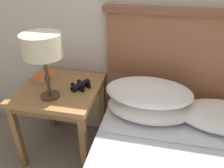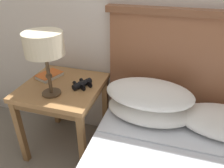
{
  "view_description": "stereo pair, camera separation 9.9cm",
  "coord_description": "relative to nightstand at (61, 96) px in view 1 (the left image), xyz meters",
  "views": [
    {
      "loc": [
        0.05,
        -0.66,
        1.42
      ],
      "look_at": [
        -0.22,
        0.57,
        0.71
      ],
      "focal_mm": 35.0,
      "sensor_mm": 36.0,
      "label": 1
    },
    {
      "loc": [
        0.15,
        -0.64,
        1.42
      ],
      "look_at": [
        -0.22,
        0.57,
        0.71
      ],
      "focal_mm": 35.0,
      "sensor_mm": 36.0,
      "label": 2
    }
  ],
  "objects": [
    {
      "name": "table_lamp",
      "position": [
        -0.01,
        -0.14,
        0.43
      ],
      "size": [
        0.25,
        0.25,
        0.44
      ],
      "color": "#4C3823",
      "rests_on": "nightstand"
    },
    {
      "name": "book_on_nightstand",
      "position": [
        -0.16,
        0.09,
        0.1
      ],
      "size": [
        0.19,
        0.22,
        0.03
      ],
      "color": "silver",
      "rests_on": "nightstand"
    },
    {
      "name": "nightstand",
      "position": [
        0.0,
        0.0,
        0.0
      ],
      "size": [
        0.58,
        0.58,
        0.61
      ],
      "color": "#AD7A47",
      "rests_on": "ground_plane"
    },
    {
      "name": "binoculars_pair",
      "position": [
        0.16,
        0.02,
        0.1
      ],
      "size": [
        0.16,
        0.16,
        0.05
      ],
      "color": "black",
      "rests_on": "nightstand"
    }
  ]
}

